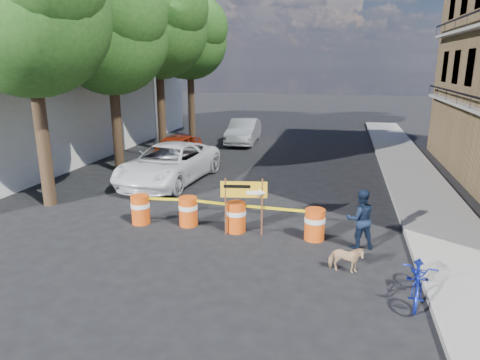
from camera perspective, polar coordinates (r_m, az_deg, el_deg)
The scene contains 19 objects.
ground at distance 11.87m, azimuth -2.64°, elevation -8.67°, with size 120.00×120.00×0.00m, color black.
sidewalk_east at distance 17.39m, azimuth 23.29°, elevation -1.81°, with size 2.40×40.00×0.15m, color gray.
white_building at distance 26.02m, azimuth -25.17°, elevation 9.88°, with size 8.00×22.00×6.00m, color silver.
tree_near at distance 15.87m, azimuth -26.32°, elevation 19.39°, with size 5.46×5.20×9.15m.
tree_mid_a at distance 20.00m, azimuth -16.79°, elevation 18.09°, with size 5.25×5.00×8.68m.
tree_mid_b at distance 24.52m, azimuth -10.82°, elevation 19.49°, with size 5.67×5.40×9.62m.
tree_far at distance 29.14m, azimuth -6.62°, elevation 17.96°, with size 5.04×4.80×8.84m.
streetlamp at distance 21.84m, azimuth -11.25°, elevation 13.86°, with size 1.25×0.18×8.00m.
barrel_far_left at distance 13.59m, azimuth -13.13°, elevation -3.78°, with size 0.58×0.58×0.90m.
barrel_mid_left at distance 13.17m, azimuth -6.91°, elevation -4.09°, with size 0.58×0.58×0.90m.
barrel_mid_right at distance 12.60m, azimuth -0.52°, elevation -4.88°, with size 0.58×0.58×0.90m.
barrel_far_right at distance 12.23m, azimuth 9.92°, elevation -5.77°, with size 0.58×0.58×0.90m.
detour_sign at distance 12.10m, azimuth 1.26°, elevation -1.91°, with size 1.31×0.33×1.71m.
pedestrian at distance 11.86m, azimuth 15.73°, elevation -5.02°, with size 0.80×0.62×1.64m, color black.
bicycle at distance 9.72m, azimuth 22.98°, elevation -9.59°, with size 0.65×0.98×1.86m, color #1425A7.
dog at distance 10.59m, azimuth 13.91°, elevation -10.17°, with size 0.37×0.82×0.69m, color tan.
suv_white at distance 18.00m, azimuth -9.48°, elevation 2.17°, with size 2.64×5.72×1.59m, color white.
sedan_red at distance 21.15m, azimuth -8.70°, elevation 3.98°, with size 1.72×4.28×1.46m, color #97250C.
sedan_silver at distance 26.62m, azimuth 0.50°, elevation 6.52°, with size 1.60×4.58×1.51m, color #B0B1B8.
Camera 1 is at (3.01, -10.42, 4.82)m, focal length 32.00 mm.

